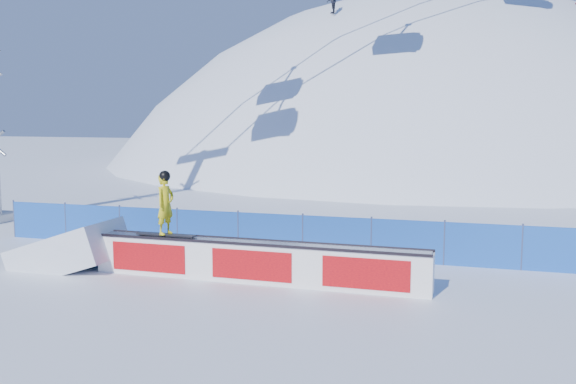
% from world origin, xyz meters
% --- Properties ---
extents(ground, '(160.00, 160.00, 0.00)m').
position_xyz_m(ground, '(0.00, 0.00, 0.00)').
color(ground, white).
rests_on(ground, ground).
extents(snow_hill, '(64.00, 64.00, 64.00)m').
position_xyz_m(snow_hill, '(0.00, 42.00, -18.00)').
color(snow_hill, white).
rests_on(snow_hill, ground).
extents(safety_fence, '(22.05, 0.05, 1.30)m').
position_xyz_m(safety_fence, '(0.00, 4.50, 0.60)').
color(safety_fence, blue).
rests_on(safety_fence, ground).
extents(rail_box, '(8.59, 0.70, 1.03)m').
position_xyz_m(rail_box, '(-1.36, 1.38, 0.51)').
color(rail_box, white).
rests_on(rail_box, ground).
extents(snow_ramp, '(2.93, 1.85, 1.82)m').
position_xyz_m(snow_ramp, '(-6.73, 1.44, 0.00)').
color(snow_ramp, white).
rests_on(snow_ramp, ground).
extents(snowboarder, '(1.60, 0.63, 1.67)m').
position_xyz_m(snowboarder, '(-3.78, 1.41, 1.85)').
color(snowboarder, black).
rests_on(snowboarder, rail_box).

